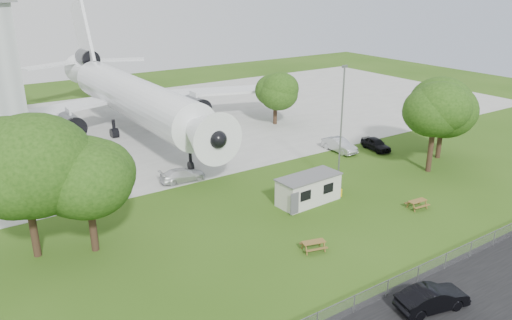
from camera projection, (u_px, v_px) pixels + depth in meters
ground at (315, 232)px, 41.05m from camera, size 160.00×160.00×0.00m
asphalt_strip at (452, 314)px, 30.90m from camera, size 120.00×8.00×0.02m
concrete_apron at (141, 126)px, 70.68m from camera, size 120.00×46.00×0.03m
airliner at (129, 94)px, 66.18m from camera, size 46.36×47.73×17.69m
site_cabin at (309, 189)px, 46.11m from camera, size 6.81×3.01×2.62m
picnic_west at (313, 250)px, 38.21m from camera, size 2.13×1.92×0.76m
picnic_east at (417, 208)px, 45.31m from camera, size 1.92×1.65×0.76m
fence at (407, 287)px, 33.64m from camera, size 58.00×0.04×1.30m
lamp_mast at (341, 129)px, 48.17m from camera, size 0.16×0.16×12.00m
tree_west_big at (24, 170)px, 35.15m from camera, size 8.93×8.93×11.37m
tree_west_small at (86, 174)px, 36.17m from camera, size 7.81×7.81×10.17m
tree_east_front at (435, 111)px, 51.86m from camera, size 6.47×6.47×10.01m
tree_east_back at (444, 106)px, 56.21m from camera, size 7.61×7.61×9.93m
tree_far_apron at (275, 92)px, 70.38m from camera, size 6.22×6.22×7.84m
car_centre_sedan at (432, 298)px, 31.12m from camera, size 4.99×2.70×1.56m
car_ne_hatch at (376, 144)px, 60.66m from camera, size 2.41×4.58×1.49m
car_ne_sedan at (339, 145)px, 60.07m from camera, size 1.78×4.91×1.61m
car_apron_van at (183, 175)px, 51.14m from camera, size 4.90×2.40×1.37m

